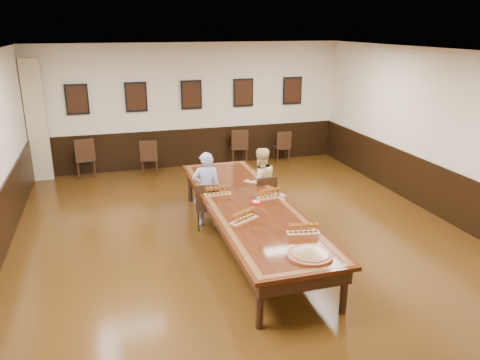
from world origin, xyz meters
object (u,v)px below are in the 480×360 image
object	(u,v)px
chair_woman	(262,197)
spare_chair_d	(282,146)
spare_chair_a	(84,157)
person_woman	(260,183)
conference_table	(248,211)
person_man	(206,189)
carved_platter	(310,255)
chair_man	(207,205)
spare_chair_c	(239,146)
spare_chair_b	(149,157)

from	to	relation	value
chair_woman	spare_chair_d	bearing A→B (deg)	-123.73
spare_chair_a	person_woman	size ratio (longest dim) A/B	0.71
conference_table	spare_chair_a	bearing A→B (deg)	120.29
person_man	carved_platter	distance (m)	3.12
conference_table	spare_chair_d	bearing A→B (deg)	62.52
chair_man	conference_table	size ratio (longest dim) A/B	0.18
chair_man	chair_woman	xyz separation A→B (m)	(1.12, 0.11, -0.00)
spare_chair_d	conference_table	bearing A→B (deg)	65.45
person_man	spare_chair_d	bearing A→B (deg)	-118.08
carved_platter	person_man	bearing A→B (deg)	102.90
chair_woman	spare_chair_c	size ratio (longest dim) A/B	0.93
person_man	person_woman	distance (m)	1.10
chair_man	carved_platter	xyz separation A→B (m)	(0.71, -2.95, 0.33)
conference_table	carved_platter	bearing A→B (deg)	-84.76
chair_woman	spare_chair_a	distance (m)	5.03
spare_chair_d	carved_platter	xyz separation A→B (m)	(-2.25, -6.75, 0.34)
spare_chair_a	carved_platter	bearing A→B (deg)	103.13
spare_chair_b	spare_chair_d	xyz separation A→B (m)	(3.64, 0.18, -0.02)
chair_woman	spare_chair_b	bearing A→B (deg)	-70.03
spare_chair_a	spare_chair_d	size ratio (longest dim) A/B	1.15
spare_chair_a	person_woman	world-z (taller)	person_woman
spare_chair_a	spare_chair_d	world-z (taller)	spare_chair_a
chair_woman	spare_chair_a	bearing A→B (deg)	-55.26
chair_woman	person_man	bearing A→B (deg)	-6.20
chair_man	carved_platter	size ratio (longest dim) A/B	1.41
chair_man	person_woman	bearing A→B (deg)	-159.04
chair_man	person_man	bearing A→B (deg)	-90.00
spare_chair_b	spare_chair_c	size ratio (longest dim) A/B	0.94
spare_chair_a	carved_platter	size ratio (longest dim) A/B	1.57
spare_chair_b	spare_chair_c	bearing A→B (deg)	-163.41
chair_woman	spare_chair_b	distance (m)	3.94
chair_woman	person_woman	bearing A→B (deg)	-90.00
chair_man	carved_platter	world-z (taller)	chair_man
spare_chair_c	person_woman	size ratio (longest dim) A/B	0.69
spare_chair_b	spare_chair_d	distance (m)	3.64
spare_chair_b	spare_chair_c	distance (m)	2.47
spare_chair_c	spare_chair_d	distance (m)	1.20
chair_woman	spare_chair_c	xyz separation A→B (m)	(0.65, 3.84, 0.03)
spare_chair_a	conference_table	xyz separation A→B (m)	(2.77, -4.74, 0.11)
spare_chair_b	carved_platter	world-z (taller)	spare_chair_b
spare_chair_a	carved_platter	world-z (taller)	spare_chair_a
spare_chair_b	conference_table	size ratio (longest dim) A/B	0.18
chair_woman	carved_platter	bearing A→B (deg)	75.18
spare_chair_d	person_woman	xyz separation A→B (m)	(-1.85, -3.59, 0.26)
chair_woman	carved_platter	world-z (taller)	chair_woman
chair_woman	person_man	distance (m)	1.14
spare_chair_d	carved_platter	distance (m)	7.12
person_woman	spare_chair_c	bearing A→B (deg)	-107.27
spare_chair_a	spare_chair_c	world-z (taller)	spare_chair_a
chair_man	spare_chair_c	distance (m)	4.33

